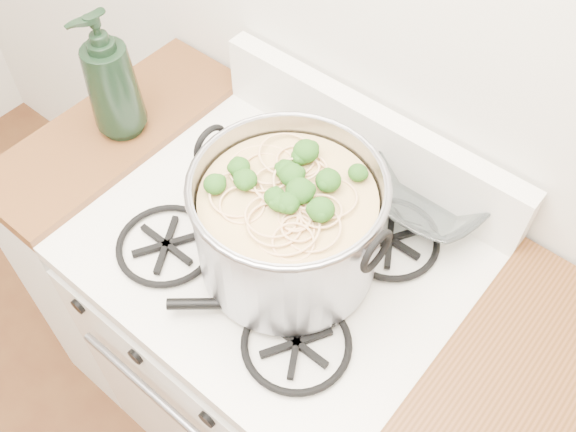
{
  "coord_description": "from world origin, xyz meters",
  "views": [
    {
      "loc": [
        0.49,
        0.7,
        1.98
      ],
      "look_at": [
        0.05,
        1.24,
        1.06
      ],
      "focal_mm": 40.0,
      "sensor_mm": 36.0,
      "label": 1
    }
  ],
  "objects": [
    {
      "name": "gas_range",
      "position": [
        0.0,
        1.26,
        0.44
      ],
      "size": [
        0.76,
        0.66,
        0.92
      ],
      "color": "white",
      "rests_on": "ground"
    },
    {
      "name": "stock_pot",
      "position": [
        0.05,
        1.24,
        1.04
      ],
      "size": [
        0.38,
        0.35,
        0.24
      ],
      "color": "gray",
      "rests_on": "gas_range"
    },
    {
      "name": "counter_left",
      "position": [
        -0.51,
        1.26,
        0.46
      ],
      "size": [
        0.25,
        0.65,
        0.92
      ],
      "color": "silver",
      "rests_on": "ground"
    },
    {
      "name": "glass_bowl",
      "position": [
        0.18,
        1.54,
        0.94
      ],
      "size": [
        0.11,
        0.11,
        0.03
      ],
      "primitive_type": "imported",
      "rotation": [
        0.0,
        0.0,
        -0.05
      ],
      "color": "white",
      "rests_on": "gas_range"
    },
    {
      "name": "bottle",
      "position": [
        -0.48,
        1.28,
        1.07
      ],
      "size": [
        0.14,
        0.14,
        0.31
      ],
      "primitive_type": "imported",
      "rotation": [
        0.0,
        0.0,
        -0.16
      ],
      "color": "black",
      "rests_on": "counter_left"
    },
    {
      "name": "spatula",
      "position": [
        0.14,
        1.18,
        0.94
      ],
      "size": [
        0.42,
        0.42,
        0.02
      ],
      "primitive_type": null,
      "rotation": [
        0.0,
        0.0,
        -0.87
      ],
      "color": "black",
      "rests_on": "gas_range"
    }
  ]
}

